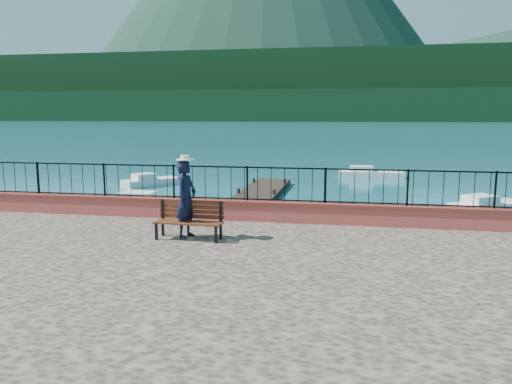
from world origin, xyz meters
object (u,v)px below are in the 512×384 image
at_px(boat_3, 151,179).
at_px(park_bench, 189,228).
at_px(boat_2, 489,203).
at_px(boat_0, 151,201).
at_px(person, 186,199).
at_px(boat_4, 371,172).

bearing_deg(boat_3, park_bench, -115.50).
bearing_deg(boat_2, boat_0, 154.62).
distance_m(park_bench, boat_2, 15.13).
bearing_deg(boat_3, boat_2, -66.38).
xyz_separation_m(person, boat_3, (-7.66, 16.17, -1.76)).
distance_m(park_bench, boat_0, 10.56).
relative_size(park_bench, boat_2, 0.47).
height_order(boat_0, boat_3, same).
relative_size(boat_2, boat_4, 0.84).
xyz_separation_m(person, boat_4, (5.32, 22.57, -1.76)).
bearing_deg(boat_4, boat_2, -69.50).
height_order(person, boat_0, person).
xyz_separation_m(park_bench, boat_3, (-7.77, 16.32, -1.08)).
relative_size(park_bench, boat_3, 0.50).
bearing_deg(boat_0, boat_4, 57.78).
bearing_deg(person, boat_3, 34.55).
distance_m(person, boat_4, 23.25).
bearing_deg(park_bench, boat_4, 78.40).
height_order(person, boat_3, person).
xyz_separation_m(park_bench, boat_0, (-4.88, 9.31, -1.08)).
height_order(park_bench, boat_2, park_bench).
relative_size(person, boat_3, 0.57).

